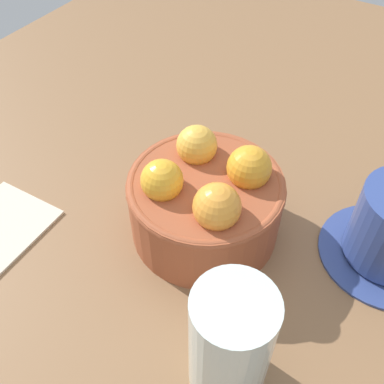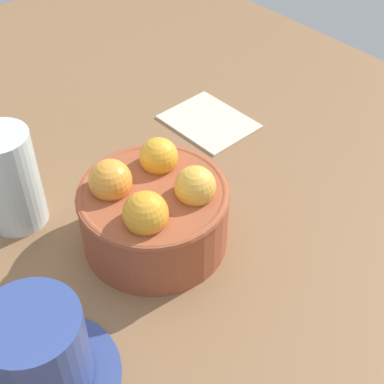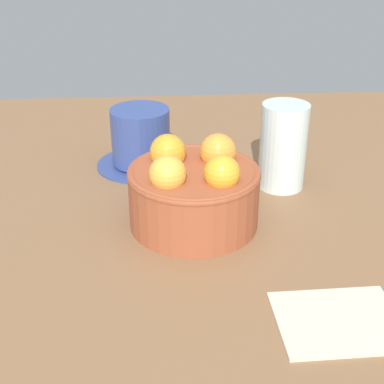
{
  "view_description": "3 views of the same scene",
  "coord_description": "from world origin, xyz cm",
  "views": [
    {
      "loc": [
        -26.02,
        -14.29,
        36.97
      ],
      "look_at": [
        -0.63,
        1.16,
        5.5
      ],
      "focal_mm": 41.7,
      "sensor_mm": 36.0,
      "label": 1
    },
    {
      "loc": [
        33.4,
        -24.16,
        44.74
      ],
      "look_at": [
        1.9,
        3.44,
        6.13
      ],
      "focal_mm": 53.16,
      "sensor_mm": 36.0,
      "label": 2
    },
    {
      "loc": [
        4.06,
        57.05,
        33.83
      ],
      "look_at": [
        0.33,
        1.8,
        5.14
      ],
      "focal_mm": 52.0,
      "sensor_mm": 36.0,
      "label": 3
    }
  ],
  "objects": [
    {
      "name": "terracotta_bowl",
      "position": [
        0.0,
        -0.04,
        4.48
      ],
      "size": [
        15.33,
        15.33,
        10.17
      ],
      "color": "#9E4C2D",
      "rests_on": "ground_plane"
    },
    {
      "name": "folded_napkin",
      "position": [
        -11.93,
        18.56,
        0.3
      ],
      "size": [
        11.6,
        9.36,
        0.6
      ],
      "primitive_type": "cube",
      "rotation": [
        0.0,
        0.0,
        0.02
      ],
      "color": "beige",
      "rests_on": "ground_plane"
    },
    {
      "name": "ground_plane",
      "position": [
        0.0,
        0.0,
        -2.36
      ],
      "size": [
        127.41,
        99.96,
        4.72
      ],
      "primitive_type": "cube",
      "color": "brown"
    },
    {
      "name": "water_glass",
      "position": [
        -12.37,
        -9.27,
        5.72
      ],
      "size": [
        6.15,
        6.15,
        11.44
      ],
      "primitive_type": "cylinder",
      "color": "silver",
      "rests_on": "ground_plane"
    },
    {
      "name": "coffee_cup",
      "position": [
        6.41,
        -17.13,
        3.92
      ],
      "size": [
        12.96,
        12.96,
        8.55
      ],
      "color": "#344685",
      "rests_on": "ground_plane"
    }
  ]
}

